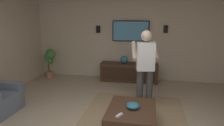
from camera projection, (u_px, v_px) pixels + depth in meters
wall_back_tv at (133, 34)px, 6.13m from camera, size 0.10×6.27×2.77m
area_rug at (132, 123)px, 3.67m from camera, size 2.77×1.99×0.01m
coffee_table at (132, 114)px, 3.42m from camera, size 1.00×0.80×0.40m
media_console at (129, 72)px, 6.07m from camera, size 0.45×1.70×0.55m
tv at (131, 31)px, 6.03m from camera, size 0.05×1.10×0.62m
person_standing at (145, 65)px, 4.17m from camera, size 0.60×0.60×1.64m
potted_plant_tall at (50, 58)px, 6.30m from camera, size 0.39×0.40×0.94m
bowl at (133, 106)px, 3.38m from camera, size 0.22×0.22×0.10m
remote_white at (119, 115)px, 3.13m from camera, size 0.15×0.11×0.02m
vase_round at (124, 60)px, 5.99m from camera, size 0.22×0.22×0.22m
wall_speaker_left at (166, 29)px, 5.84m from camera, size 0.06×0.12×0.22m
wall_speaker_right at (98, 29)px, 6.22m from camera, size 0.06×0.12×0.22m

